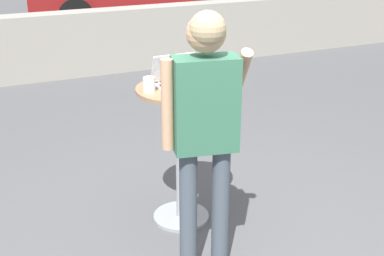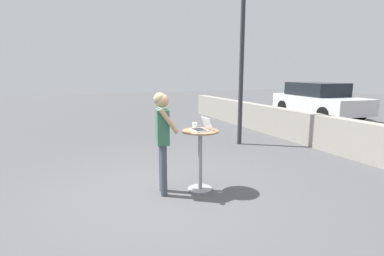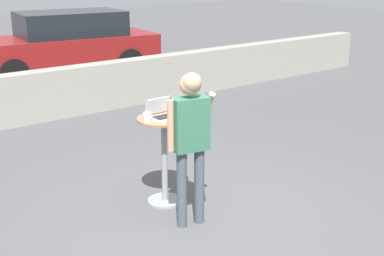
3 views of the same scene
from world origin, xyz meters
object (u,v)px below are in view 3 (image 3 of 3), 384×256
Objects in this scene: cafe_table at (164,150)px; standing_person at (190,131)px; parked_car_further_down at (65,43)px; laptop at (162,113)px; coffee_mug at (147,117)px.

standing_person reaches higher than cafe_table.
standing_person is 0.36× the size of parked_car_further_down.
laptop is 7.86m from parked_car_further_down.
standing_person is 8.52m from parked_car_further_down.
coffee_mug is (-0.22, -0.03, 0.00)m from laptop.
standing_person reaches higher than laptop.
coffee_mug is 7.96m from parked_car_further_down.
standing_person is at bearing -79.14° from coffee_mug.
parked_car_further_down is (2.29, 7.54, 0.14)m from cafe_table.
parked_car_further_down is (2.51, 7.54, -0.30)m from coffee_mug.
laptop is at bearing 91.52° from cafe_table.
coffee_mug is 0.02× the size of parked_car_further_down.
standing_person is at bearing -99.15° from cafe_table.
cafe_table is 3.34× the size of laptop.
standing_person is at bearing -98.67° from laptop.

